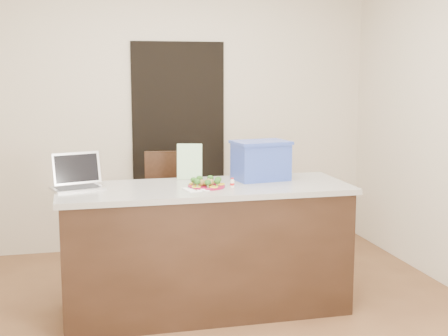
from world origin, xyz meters
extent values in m
plane|color=brown|center=(0.00, 0.00, 0.00)|extent=(4.00, 4.00, 0.00)
plane|color=beige|center=(0.00, 2.00, 1.35)|extent=(4.00, 0.00, 4.00)
plane|color=beige|center=(0.00, -2.00, 1.35)|extent=(4.00, 0.00, 4.00)
cube|color=black|center=(0.10, 1.98, 1.00)|extent=(0.90, 0.02, 2.00)
cube|color=black|center=(0.00, 0.25, 0.44)|extent=(2.00, 0.70, 0.88)
cube|color=beige|center=(0.00, 0.25, 0.90)|extent=(2.06, 0.76, 0.04)
cylinder|color=maroon|center=(0.00, 0.19, 0.93)|extent=(0.26, 0.26, 0.02)
torus|color=maroon|center=(0.00, 0.19, 0.93)|extent=(0.26, 0.26, 0.01)
sphere|color=olive|center=(0.00, 0.19, 0.95)|extent=(0.04, 0.04, 0.04)
sphere|color=olive|center=(-0.03, 0.20, 0.95)|extent=(0.04, 0.04, 0.04)
sphere|color=olive|center=(-0.03, 0.18, 0.95)|extent=(0.04, 0.04, 0.04)
sphere|color=olive|center=(-0.02, 0.16, 0.95)|extent=(0.04, 0.04, 0.04)
sphere|color=olive|center=(0.00, 0.16, 0.95)|extent=(0.04, 0.04, 0.04)
sphere|color=olive|center=(0.02, 0.17, 0.95)|extent=(0.04, 0.04, 0.04)
sphere|color=olive|center=(0.03, 0.19, 0.95)|extent=(0.04, 0.04, 0.04)
sphere|color=olive|center=(0.02, 0.21, 0.95)|extent=(0.04, 0.04, 0.04)
sphere|color=olive|center=(0.00, 0.22, 0.95)|extent=(0.04, 0.04, 0.04)
ellipsoid|color=#1B4412|center=(0.04, 0.27, 0.97)|extent=(0.05, 0.05, 0.04)
ellipsoid|color=#1B4412|center=(-0.03, 0.27, 0.97)|extent=(0.05, 0.05, 0.04)
ellipsoid|color=#1B4412|center=(-0.09, 0.22, 0.97)|extent=(0.05, 0.05, 0.04)
ellipsoid|color=#1B4412|center=(-0.08, 0.14, 0.97)|extent=(0.05, 0.05, 0.04)
ellipsoid|color=#1B4412|center=(-0.01, 0.10, 0.97)|extent=(0.05, 0.05, 0.04)
ellipsoid|color=#1B4412|center=(0.06, 0.13, 0.97)|extent=(0.05, 0.05, 0.04)
ellipsoid|color=#1B4412|center=(0.09, 0.20, 0.97)|extent=(0.05, 0.05, 0.04)
torus|color=yellow|center=(0.03, 0.29, 0.94)|extent=(0.06, 0.06, 0.01)
torus|color=yellow|center=(-0.08, 0.25, 0.94)|extent=(0.06, 0.06, 0.01)
torus|color=yellow|center=(-0.08, 0.13, 0.94)|extent=(0.06, 0.06, 0.01)
torus|color=yellow|center=(0.03, 0.09, 0.94)|extent=(0.06, 0.06, 0.01)
torus|color=yellow|center=(0.10, 0.19, 0.94)|extent=(0.06, 0.06, 0.01)
cube|color=white|center=(-0.09, 0.12, 0.92)|extent=(0.18, 0.18, 0.01)
cube|color=#ADADB1|center=(-0.11, 0.10, 0.93)|extent=(0.03, 0.11, 0.00)
cube|color=#ADADB1|center=(-0.11, 0.16, 0.93)|extent=(0.03, 0.05, 0.00)
cube|color=white|center=(-0.06, 0.08, 0.93)|extent=(0.04, 0.09, 0.01)
cube|color=#ADADB1|center=(-0.06, 0.17, 0.93)|extent=(0.04, 0.11, 0.00)
cylinder|color=white|center=(0.18, 0.16, 0.94)|extent=(0.03, 0.03, 0.05)
cylinder|color=white|center=(0.18, 0.16, 0.97)|extent=(0.02, 0.02, 0.01)
cylinder|color=red|center=(0.18, 0.16, 0.98)|extent=(0.02, 0.02, 0.01)
cylinder|color=red|center=(0.18, 0.16, 0.94)|extent=(0.03, 0.03, 0.02)
cube|color=#BBBBC0|center=(-0.88, 0.34, 0.93)|extent=(0.39, 0.32, 0.02)
cube|color=#BBBBC0|center=(-0.88, 0.46, 1.05)|extent=(0.34, 0.15, 0.22)
cube|color=black|center=(-0.88, 0.45, 1.05)|extent=(0.31, 0.13, 0.19)
cube|color=#29292C|center=(-0.88, 0.33, 0.94)|extent=(0.32, 0.24, 0.00)
cube|color=white|center=(-0.06, 0.54, 1.05)|extent=(0.19, 0.09, 0.27)
cube|color=#2D44A4|center=(0.46, 0.40, 1.05)|extent=(0.42, 0.32, 0.27)
cube|color=#2D44A4|center=(0.46, 0.40, 1.20)|extent=(0.44, 0.35, 0.02)
cube|color=#321B0F|center=(-0.09, 0.92, 0.50)|extent=(0.53, 0.53, 0.04)
cube|color=#321B0F|center=(-0.09, 1.14, 0.79)|extent=(0.47, 0.11, 0.53)
cylinder|color=#321B0F|center=(-0.29, 0.72, 0.25)|extent=(0.04, 0.04, 0.50)
cylinder|color=#321B0F|center=(0.11, 0.72, 0.25)|extent=(0.04, 0.04, 0.50)
cylinder|color=#321B0F|center=(-0.29, 1.12, 0.25)|extent=(0.04, 0.04, 0.50)
cylinder|color=#321B0F|center=(0.11, 1.12, 0.25)|extent=(0.04, 0.04, 0.50)
camera|label=1|loc=(-0.88, -4.00, 1.74)|focal=50.00mm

